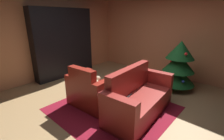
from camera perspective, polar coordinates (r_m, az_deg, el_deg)
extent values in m
plane|color=tan|center=(3.83, 1.29, -11.79)|extent=(6.57, 6.57, 0.00)
cube|color=#CC8052|center=(5.67, 19.88, 11.29)|extent=(5.59, 0.06, 2.66)
cube|color=#CC8052|center=(5.56, -21.15, 11.03)|extent=(0.06, 5.45, 2.66)
cube|color=maroon|center=(3.64, 0.35, -13.53)|extent=(2.37, 2.24, 0.01)
cube|color=black|center=(5.40, -15.97, 8.95)|extent=(0.03, 2.04, 2.21)
cube|color=black|center=(6.12, -8.77, 10.47)|extent=(0.36, 0.02, 2.21)
cube|color=black|center=(5.10, -26.61, 7.20)|extent=(0.36, 0.02, 2.21)
cube|color=black|center=(5.80, -15.92, -1.60)|extent=(0.33, 1.99, 0.03)
cube|color=black|center=(5.69, -16.24, 1.85)|extent=(0.33, 1.99, 0.03)
cube|color=black|center=(5.61, -16.57, 5.42)|extent=(0.33, 1.99, 0.02)
cube|color=black|center=(5.54, -16.91, 9.09)|extent=(0.33, 1.99, 0.02)
cube|color=black|center=(5.50, -17.27, 12.83)|extent=(0.33, 1.99, 0.02)
cube|color=black|center=(5.48, -17.64, 16.61)|extent=(0.33, 1.99, 0.02)
cube|color=black|center=(5.49, -18.03, 20.40)|extent=(0.33, 1.99, 0.03)
cube|color=black|center=(5.66, -17.58, 8.60)|extent=(0.05, 0.93, 0.58)
cube|color=black|center=(5.64, -17.44, 8.57)|extent=(0.03, 0.96, 0.61)
cube|color=#BB9E99|center=(6.31, -9.07, 1.94)|extent=(0.25, 0.05, 0.28)
cube|color=#114A96|center=(6.31, -9.58, 1.69)|extent=(0.18, 0.05, 0.23)
cube|color=red|center=(6.25, -9.84, 1.79)|extent=(0.24, 0.04, 0.29)
cube|color=orange|center=(6.23, -10.18, 1.58)|extent=(0.23, 0.04, 0.26)
cube|color=#176486|center=(6.21, -10.61, 1.57)|extent=(0.19, 0.03, 0.27)
cube|color=#875B8F|center=(6.20, -10.88, 1.11)|extent=(0.21, 0.04, 0.19)
cube|color=#A6B29C|center=(6.13, -11.12, 1.43)|extent=(0.26, 0.05, 0.30)
cube|color=gold|center=(6.10, -11.47, 1.29)|extent=(0.26, 0.04, 0.29)
cube|color=gold|center=(6.23, -9.41, 4.87)|extent=(0.22, 0.04, 0.22)
cube|color=#3A854D|center=(6.17, -9.55, 5.12)|extent=(0.27, 0.03, 0.29)
cube|color=#318746|center=(6.19, -10.14, 5.02)|extent=(0.17, 0.04, 0.27)
cube|color=teal|center=(6.15, -10.31, 4.55)|extent=(0.22, 0.04, 0.19)
cube|color=#32733D|center=(6.11, -10.80, 4.96)|extent=(0.20, 0.05, 0.30)
cube|color=orange|center=(6.09, -9.91, 14.97)|extent=(0.19, 0.04, 0.22)
cube|color=#BD3528|center=(6.03, -10.04, 15.15)|extent=(0.26, 0.03, 0.26)
cube|color=#B59896|center=(6.04, -10.54, 14.79)|extent=(0.19, 0.04, 0.19)
cube|color=gold|center=(5.99, -10.78, 14.87)|extent=(0.23, 0.04, 0.22)
cube|color=red|center=(5.97, -11.20, 14.83)|extent=(0.22, 0.04, 0.21)
cube|color=brown|center=(6.09, -10.19, 18.58)|extent=(0.17, 0.03, 0.26)
cube|color=red|center=(6.06, -10.50, 18.74)|extent=(0.17, 0.04, 0.29)
cube|color=#28419B|center=(6.02, -10.63, 18.56)|extent=(0.23, 0.03, 0.26)
cube|color=#2B734B|center=(6.02, -11.05, 18.63)|extent=(0.17, 0.03, 0.28)
cube|color=orange|center=(5.96, -11.10, 18.80)|extent=(0.26, 0.03, 0.31)
cube|color=maroon|center=(3.72, -7.01, -9.14)|extent=(0.74, 0.76, 0.43)
cube|color=maroon|center=(3.35, -10.65, -3.61)|extent=(0.70, 0.21, 0.52)
cube|color=maroon|center=(3.40, -1.99, -9.09)|extent=(0.20, 0.72, 0.71)
cube|color=maroon|center=(3.94, -11.47, -5.46)|extent=(0.20, 0.72, 0.71)
ellipsoid|color=#C9B68D|center=(3.64, -6.52, -4.44)|extent=(0.29, 0.20, 0.18)
sphere|color=#C9B68D|center=(3.70, -5.14, -3.10)|extent=(0.13, 0.13, 0.13)
cube|color=maroon|center=(3.42, 10.08, -12.11)|extent=(0.83, 1.47, 0.42)
cube|color=maroon|center=(3.33, 6.26, -3.55)|extent=(0.27, 1.43, 0.55)
cube|color=maroon|center=(2.76, 2.19, -16.29)|extent=(0.73, 0.23, 0.72)
cube|color=maroon|center=(4.00, 15.55, -5.38)|extent=(0.73, 0.23, 0.72)
cylinder|color=black|center=(3.39, 3.08, -12.32)|extent=(0.04, 0.04, 0.40)
cylinder|color=black|center=(3.69, 1.00, -9.50)|extent=(0.04, 0.04, 0.40)
cylinder|color=black|center=(3.46, -2.95, -11.64)|extent=(0.04, 0.04, 0.40)
cylinder|color=silver|center=(3.41, 0.45, -8.04)|extent=(0.77, 0.77, 0.02)
cube|color=gray|center=(3.41, 1.71, -7.61)|extent=(0.19, 0.15, 0.03)
cube|color=#285289|center=(3.40, 1.58, -7.15)|extent=(0.19, 0.16, 0.03)
cube|color=#B43621|center=(3.38, 1.43, -6.84)|extent=(0.18, 0.13, 0.03)
cube|color=tan|center=(3.38, 1.57, -6.35)|extent=(0.18, 0.18, 0.02)
cube|color=#DBBE4E|center=(3.37, 1.62, -6.13)|extent=(0.23, 0.18, 0.02)
cylinder|color=#632210|center=(3.38, 4.05, -6.04)|extent=(0.07, 0.07, 0.22)
cylinder|color=#632210|center=(3.32, 4.11, -3.67)|extent=(0.03, 0.03, 0.08)
cylinder|color=brown|center=(4.89, 21.90, -5.22)|extent=(0.08, 0.08, 0.16)
cone|color=#155122|center=(4.78, 22.35, -1.73)|extent=(0.93, 0.93, 0.48)
cone|color=#155122|center=(4.68, 22.87, 2.39)|extent=(0.83, 0.83, 0.48)
cone|color=#155122|center=(4.60, 23.42, 6.66)|extent=(0.73, 0.73, 0.48)
sphere|color=red|center=(4.84, 17.99, -0.83)|extent=(0.07, 0.07, 0.07)
sphere|color=blue|center=(4.47, 24.13, -3.79)|extent=(0.07, 0.07, 0.07)
sphere|color=red|center=(4.35, 24.99, 5.29)|extent=(0.07, 0.07, 0.07)
sphere|color=red|center=(4.95, 20.48, 2.88)|extent=(0.07, 0.07, 0.07)
sphere|color=red|center=(5.12, 21.91, 0.06)|extent=(0.06, 0.06, 0.06)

